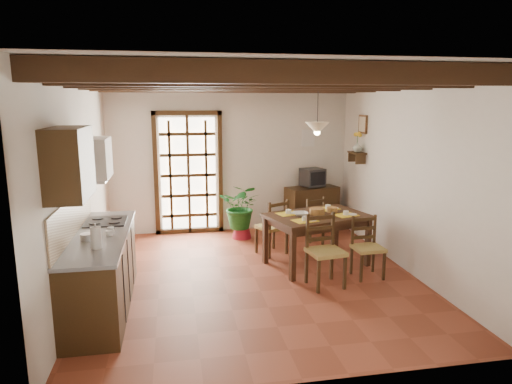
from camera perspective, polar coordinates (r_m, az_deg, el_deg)
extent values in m
plane|color=brown|center=(6.56, -0.23, -10.61)|extent=(5.00, 5.00, 0.00)
cube|color=silver|center=(8.62, -3.18, 4.30)|extent=(4.50, 0.02, 2.80)
cube|color=silver|center=(3.80, 6.43, -4.79)|extent=(4.50, 0.02, 2.80)
cube|color=silver|center=(6.20, -21.19, 0.79)|extent=(0.02, 5.00, 2.80)
cube|color=silver|center=(6.93, 18.41, 2.02)|extent=(0.02, 5.00, 2.80)
cube|color=white|center=(6.10, -0.26, 14.60)|extent=(4.50, 5.00, 0.02)
cube|color=black|center=(4.04, 5.16, 14.68)|extent=(4.50, 0.14, 0.20)
cube|color=black|center=(4.86, 2.44, 14.14)|extent=(4.50, 0.14, 0.20)
cube|color=black|center=(5.68, 0.51, 13.74)|extent=(4.50, 0.14, 0.20)
cube|color=black|center=(6.51, -0.92, 13.43)|extent=(4.50, 0.14, 0.20)
cube|color=black|center=(7.33, -2.03, 13.18)|extent=(4.50, 0.14, 0.20)
cube|color=black|center=(8.17, -2.91, 12.98)|extent=(4.50, 0.14, 0.20)
cube|color=white|center=(8.59, -8.45, 2.15)|extent=(1.01, 0.02, 2.11)
cube|color=#31200F|center=(8.44, -8.66, 9.76)|extent=(1.26, 0.10, 0.08)
cube|color=#31200F|center=(8.55, -12.39, 1.96)|extent=(0.08, 0.10, 2.28)
cube|color=#31200F|center=(8.58, -4.50, 2.23)|extent=(0.08, 0.10, 2.28)
cube|color=#31200F|center=(8.52, -8.43, 2.07)|extent=(1.01, 0.03, 2.02)
cube|color=#31200F|center=(5.82, -18.66, -9.51)|extent=(0.60, 2.20, 0.88)
cube|color=slate|center=(5.68, -18.95, -5.15)|extent=(0.64, 2.25, 0.04)
cube|color=tan|center=(5.67, -21.94, -2.98)|extent=(0.02, 2.20, 0.50)
cube|color=#31200F|center=(4.84, -22.32, 3.34)|extent=(0.35, 0.80, 0.70)
cube|color=white|center=(6.06, -19.65, 4.03)|extent=(0.38, 0.60, 0.50)
cube|color=silver|center=(6.10, -19.48, 1.51)|extent=(0.32, 0.55, 0.04)
cube|color=black|center=(6.20, -18.23, -3.51)|extent=(0.50, 0.55, 0.02)
cylinder|color=white|center=(5.11, -19.37, -5.47)|extent=(0.11, 0.11, 0.24)
cylinder|color=silver|center=(5.45, -20.40, -5.41)|extent=(0.14, 0.14, 0.10)
cube|color=#341E11|center=(6.89, 7.62, -3.02)|extent=(1.64, 1.30, 0.05)
cube|color=#341E11|center=(6.91, 7.61, -3.64)|extent=(1.48, 1.17, 0.10)
cube|color=#341E11|center=(7.68, 9.94, -4.62)|extent=(0.09, 0.09, 0.73)
cube|color=#341E11|center=(7.00, 1.18, -6.02)|extent=(0.09, 0.09, 0.73)
cube|color=#341E11|center=(7.08, 13.83, -6.15)|extent=(0.09, 0.09, 0.73)
cube|color=#341E11|center=(6.33, 4.62, -7.94)|extent=(0.09, 0.09, 0.73)
cube|color=#A48E46|center=(6.18, 8.73, -7.42)|extent=(0.51, 0.49, 0.05)
cube|color=#31200F|center=(6.26, 8.02, -4.80)|extent=(0.45, 0.11, 0.49)
cube|color=#31200F|center=(6.26, 8.66, -9.50)|extent=(0.48, 0.47, 0.48)
cube|color=#A48E46|center=(6.62, 13.84, -6.84)|extent=(0.41, 0.40, 0.05)
cube|color=#31200F|center=(6.70, 13.31, -4.67)|extent=(0.40, 0.05, 0.43)
cube|color=#31200F|center=(6.69, 13.76, -8.57)|extent=(0.39, 0.37, 0.42)
cube|color=#A48E46|center=(7.40, 1.96, -4.37)|extent=(0.55, 0.54, 0.05)
cube|color=#31200F|center=(7.22, 2.81, -2.90)|extent=(0.39, 0.22, 0.46)
cube|color=#31200F|center=(7.47, 1.95, -6.03)|extent=(0.53, 0.52, 0.45)
cube|color=#A48E46|center=(7.77, 6.64, -3.77)|extent=(0.53, 0.52, 0.05)
cube|color=#31200F|center=(7.59, 7.47, -2.40)|extent=(0.39, 0.19, 0.45)
cube|color=#31200F|center=(7.83, 6.60, -5.32)|extent=(0.50, 0.49, 0.44)
cube|color=yellow|center=(6.56, 5.24, -3.21)|extent=(0.33, 0.25, 0.01)
cube|color=yellow|center=(6.79, 11.12, -2.89)|extent=(0.33, 0.25, 0.01)
cube|color=yellow|center=(6.99, 4.25, -2.30)|extent=(0.33, 0.25, 0.01)
cube|color=yellow|center=(7.20, 9.81, -2.03)|extent=(0.33, 0.25, 0.01)
cylinder|color=olive|center=(6.87, 7.65, -2.22)|extent=(0.23, 0.23, 0.09)
imported|color=white|center=(6.78, 5.59, -2.74)|extent=(0.22, 0.22, 0.05)
cube|color=#31200F|center=(8.85, 6.97, -2.04)|extent=(1.06, 0.66, 0.84)
cube|color=black|center=(8.73, 7.07, 1.85)|extent=(0.48, 0.46, 0.34)
cube|color=black|center=(8.57, 7.42, 1.65)|extent=(0.31, 0.12, 0.25)
cube|color=white|center=(8.88, 6.53, 6.72)|extent=(0.25, 0.03, 0.32)
cone|color=maroon|center=(8.33, -1.79, -5.02)|extent=(0.35, 0.35, 0.22)
imported|color=#144C19|center=(8.21, -1.81, -1.94)|extent=(2.42, 2.28, 2.14)
cube|color=#31200F|center=(8.29, 12.52, 4.81)|extent=(0.20, 0.42, 0.03)
cube|color=#31200F|center=(8.15, 12.95, 4.04)|extent=(0.18, 0.03, 0.18)
cube|color=#31200F|center=(8.46, 12.05, 4.34)|extent=(0.18, 0.03, 0.18)
imported|color=#B2BFB2|center=(8.28, 12.55, 5.50)|extent=(0.15, 0.15, 0.15)
sphere|color=yellow|center=(8.26, 12.61, 6.95)|extent=(0.14, 0.14, 0.14)
cylinder|color=#144C19|center=(8.28, 12.56, 5.91)|extent=(0.01, 0.01, 0.28)
cube|color=brown|center=(8.29, 13.21, 8.25)|extent=(0.03, 0.32, 0.32)
cube|color=#C3B292|center=(8.28, 13.12, 8.25)|extent=(0.01, 0.26, 0.26)
cylinder|color=black|center=(6.77, 7.74, 11.21)|extent=(0.01, 0.01, 0.70)
cone|color=#FFF5CD|center=(6.78, 7.66, 8.09)|extent=(0.36, 0.36, 0.14)
sphere|color=#FFD88C|center=(6.79, 7.64, 7.41)|extent=(0.09, 0.09, 0.09)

